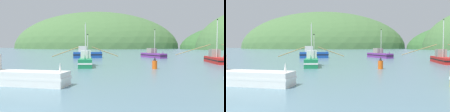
{
  "view_description": "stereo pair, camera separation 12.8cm",
  "coord_description": "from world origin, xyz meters",
  "views": [
    {
      "loc": [
        6.22,
        -8.05,
        2.92
      ],
      "look_at": [
        0.32,
        24.16,
        1.4
      ],
      "focal_mm": 34.44,
      "sensor_mm": 36.0,
      "label": 1
    },
    {
      "loc": [
        6.34,
        -8.02,
        2.92
      ],
      "look_at": [
        0.32,
        24.16,
        1.4
      ],
      "focal_mm": 34.44,
      "sensor_mm": 36.0,
      "label": 2
    }
  ],
  "objects": [
    {
      "name": "fishing_boat_blue",
      "position": [
        -9.11,
        41.84,
        0.98
      ],
      "size": [
        7.19,
        4.34,
        5.81
      ],
      "rotation": [
        0.0,
        0.0,
        0.36
      ],
      "color": "#19479E",
      "rests_on": "ground"
    },
    {
      "name": "fishing_boat_purple",
      "position": [
        6.63,
        46.72,
        0.78
      ],
      "size": [
        6.54,
        8.49,
        7.07
      ],
      "rotation": [
        0.0,
        0.0,
        5.3
      ],
      "color": "#6B2D84",
      "rests_on": "ground"
    },
    {
      "name": "fishing_boat_red",
      "position": [
        17.17,
        31.65,
        0.76
      ],
      "size": [
        13.51,
        8.81,
        7.49
      ],
      "rotation": [
        0.0,
        0.0,
        4.73
      ],
      "color": "red",
      "rests_on": "ground"
    },
    {
      "name": "hill_far_center",
      "position": [
        -63.44,
        257.42,
        0.0
      ],
      "size": [
        202.09,
        161.67,
        89.3
      ],
      "primitive_type": "ellipsoid",
      "color": "#47703D",
      "rests_on": "ground"
    },
    {
      "name": "channel_buoy",
      "position": [
        6.66,
        19.73,
        0.64
      ],
      "size": [
        0.63,
        0.63,
        1.56
      ],
      "color": "#E55914",
      "rests_on": "ground"
    },
    {
      "name": "fishing_boat_green",
      "position": [
        -3.03,
        21.48,
        0.75
      ],
      "size": [
        9.08,
        6.77,
        6.25
      ],
      "rotation": [
        0.0,
        0.0,
        4.99
      ],
      "color": "#197A47",
      "rests_on": "ground"
    }
  ]
}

